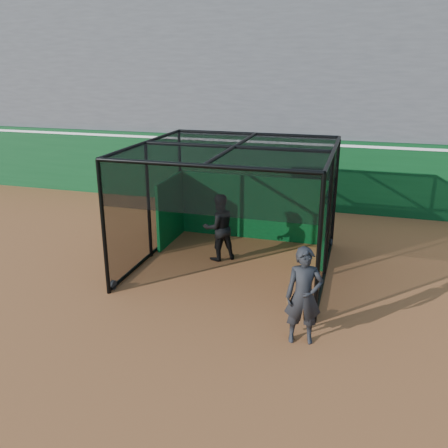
# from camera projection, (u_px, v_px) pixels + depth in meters

# --- Properties ---
(ground) EXTENTS (120.00, 120.00, 0.00)m
(ground) POSITION_uv_depth(u_px,v_px,m) (187.00, 317.00, 9.75)
(ground) COLOR brown
(ground) RESTS_ON ground
(outfield_wall) EXTENTS (50.00, 0.50, 2.50)m
(outfield_wall) POSITION_uv_depth(u_px,v_px,m) (269.00, 171.00, 17.06)
(outfield_wall) COLOR #0B3C18
(outfield_wall) RESTS_ON ground
(grandstand) EXTENTS (50.00, 7.85, 8.95)m
(grandstand) POSITION_uv_depth(u_px,v_px,m) (290.00, 76.00, 19.46)
(grandstand) COLOR #4C4C4F
(grandstand) RESTS_ON ground
(batting_cage) EXTENTS (4.71, 4.66, 3.07)m
(batting_cage) POSITION_uv_depth(u_px,v_px,m) (234.00, 209.00, 11.76)
(batting_cage) COLOR black
(batting_cage) RESTS_ON ground
(batter) EXTENTS (1.10, 1.07, 1.78)m
(batter) POSITION_uv_depth(u_px,v_px,m) (219.00, 227.00, 12.39)
(batter) COLOR black
(batter) RESTS_ON ground
(on_deck_player) EXTENTS (0.76, 0.58, 1.87)m
(on_deck_player) POSITION_uv_depth(u_px,v_px,m) (304.00, 296.00, 8.64)
(on_deck_player) COLOR black
(on_deck_player) RESTS_ON ground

